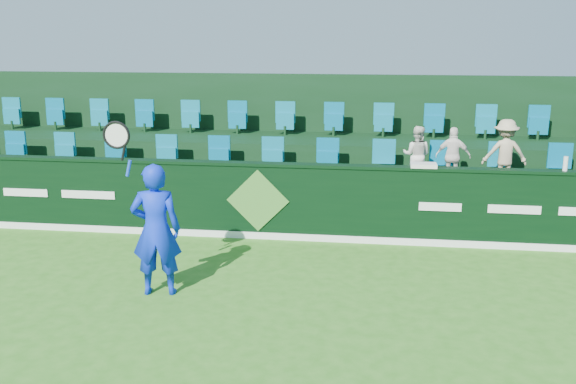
# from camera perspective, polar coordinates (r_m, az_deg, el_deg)

# --- Properties ---
(ground) EXTENTS (60.00, 60.00, 0.00)m
(ground) POSITION_cam_1_polar(r_m,az_deg,el_deg) (7.83, -7.81, -13.10)
(ground) COLOR #2D6D1A
(ground) RESTS_ON ground
(sponsor_hoarding) EXTENTS (16.00, 0.25, 1.35)m
(sponsor_hoarding) POSITION_cam_1_polar(r_m,az_deg,el_deg) (11.24, -2.59, -0.75)
(sponsor_hoarding) COLOR black
(sponsor_hoarding) RESTS_ON ground
(stand_tier_front) EXTENTS (16.00, 2.00, 0.80)m
(stand_tier_front) POSITION_cam_1_polar(r_m,az_deg,el_deg) (12.37, -1.69, -0.67)
(stand_tier_front) COLOR black
(stand_tier_front) RESTS_ON ground
(stand_tier_back) EXTENTS (16.00, 1.80, 1.30)m
(stand_tier_back) POSITION_cam_1_polar(r_m,az_deg,el_deg) (14.13, -0.46, 2.27)
(stand_tier_back) COLOR black
(stand_tier_back) RESTS_ON ground
(stand_rear) EXTENTS (16.00, 4.10, 2.60)m
(stand_rear) POSITION_cam_1_polar(r_m,az_deg,el_deg) (14.46, -0.22, 4.83)
(stand_rear) COLOR black
(stand_rear) RESTS_ON ground
(seat_row_front) EXTENTS (13.50, 0.50, 0.60)m
(seat_row_front) POSITION_cam_1_polar(r_m,az_deg,el_deg) (12.59, -1.42, 2.87)
(seat_row_front) COLOR #0B6C85
(seat_row_front) RESTS_ON stand_tier_front
(seat_row_back) EXTENTS (13.50, 0.50, 0.60)m
(seat_row_back) POSITION_cam_1_polar(r_m,az_deg,el_deg) (14.26, -0.30, 6.26)
(seat_row_back) COLOR #0B6C85
(seat_row_back) RESTS_ON stand_tier_back
(tennis_player) EXTENTS (1.04, 0.55, 2.47)m
(tennis_player) POSITION_cam_1_polar(r_m,az_deg,el_deg) (8.95, -11.69, -3.22)
(tennis_player) COLOR #0C29D1
(tennis_player) RESTS_ON ground
(spectator_left) EXTENTS (0.61, 0.52, 1.08)m
(spectator_left) POSITION_cam_1_polar(r_m,az_deg,el_deg) (12.05, 11.36, 3.24)
(spectator_left) COLOR silver
(spectator_left) RESTS_ON stand_tier_front
(spectator_middle) EXTENTS (0.65, 0.33, 1.07)m
(spectator_middle) POSITION_cam_1_polar(r_m,az_deg,el_deg) (12.11, 14.46, 3.10)
(spectator_middle) COLOR white
(spectator_middle) RESTS_ON stand_tier_front
(spectator_right) EXTENTS (0.81, 0.48, 1.23)m
(spectator_right) POSITION_cam_1_polar(r_m,az_deg,el_deg) (12.24, 18.72, 3.29)
(spectator_right) COLOR tan
(spectator_right) RESTS_ON stand_tier_front
(towel) EXTENTS (0.43, 0.28, 0.06)m
(towel) POSITION_cam_1_polar(r_m,az_deg,el_deg) (10.95, 11.96, 2.35)
(towel) COLOR silver
(towel) RESTS_ON sponsor_hoarding
(drinks_bottle) EXTENTS (0.08, 0.08, 0.24)m
(drinks_bottle) POSITION_cam_1_polar(r_m,az_deg,el_deg) (11.34, 23.44, 2.33)
(drinks_bottle) COLOR silver
(drinks_bottle) RESTS_ON sponsor_hoarding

